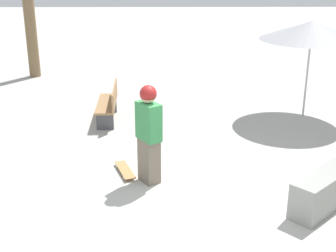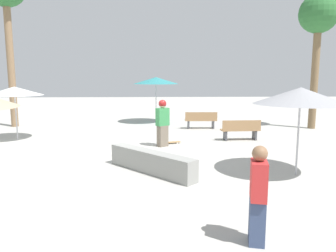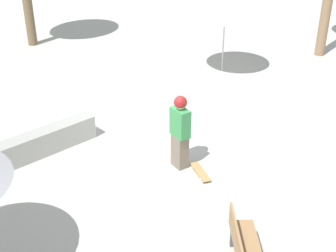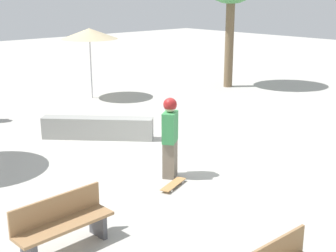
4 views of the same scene
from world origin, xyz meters
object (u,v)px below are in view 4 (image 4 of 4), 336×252
object	(u,v)px
skateboard	(173,184)
concrete_ledge	(98,128)
skater_main	(170,135)
shade_umbrella_tan	(89,34)
bench_far	(63,224)

from	to	relation	value
skateboard	concrete_ledge	size ratio (longest dim) A/B	0.33
skater_main	shade_umbrella_tan	xyz separation A→B (m)	(-7.81, 3.17, 1.46)
shade_umbrella_tan	concrete_ledge	bearing A→B (deg)	-31.88
skater_main	shade_umbrella_tan	distance (m)	8.55
skater_main	skateboard	bearing A→B (deg)	19.54
concrete_ledge	skater_main	bearing A→B (deg)	-6.88
bench_far	shade_umbrella_tan	bearing A→B (deg)	-128.19
concrete_ledge	bench_far	bearing A→B (deg)	-39.55
bench_far	skateboard	bearing A→B (deg)	-170.76
skater_main	skateboard	size ratio (longest dim) A/B	2.15
skateboard	bench_far	bearing A→B (deg)	-7.88
skater_main	bench_far	size ratio (longest dim) A/B	1.09
skater_main	shade_umbrella_tan	bearing A→B (deg)	-146.68
skateboard	bench_far	distance (m)	3.00
concrete_ledge	shade_umbrella_tan	size ratio (longest dim) A/B	0.95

